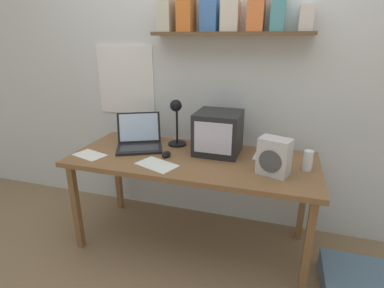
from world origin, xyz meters
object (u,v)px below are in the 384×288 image
laptop (139,139)px  juice_glass (308,162)px  open_notebook (268,158)px  corner_desk (192,165)px  desk_lamp (176,118)px  printed_handout (90,155)px  computer_mouse (166,154)px  loose_paper_near_laptop (157,165)px  floor_cushion (360,286)px  space_heater (274,157)px  crt_monitor (218,133)px

laptop → juice_glass: bearing=-29.2°
laptop → open_notebook: 0.97m
corner_desk → open_notebook: open_notebook is taller
desk_lamp → juice_glass: bearing=-24.9°
printed_handout → computer_mouse: bearing=15.2°
computer_mouse → loose_paper_near_laptop: computer_mouse is taller
floor_cushion → loose_paper_near_laptop: bearing=-179.5°
corner_desk → computer_mouse: bearing=-169.6°
laptop → floor_cushion: size_ratio=0.98×
space_heater → printed_handout: (-1.28, -0.07, -0.11)m
crt_monitor → juice_glass: size_ratio=2.50×
loose_paper_near_laptop → open_notebook: bearing=26.0°
juice_glass → space_heater: (-0.21, -0.12, 0.06)m
corner_desk → laptop: (-0.45, 0.09, 0.12)m
computer_mouse → open_notebook: (0.70, 0.18, -0.01)m
corner_desk → crt_monitor: size_ratio=5.21×
open_notebook → loose_paper_near_laptop: size_ratio=0.67×
open_notebook → corner_desk: bearing=-164.5°
juice_glass → floor_cushion: juice_glass is taller
corner_desk → juice_glass: (0.76, 0.01, 0.12)m
juice_glass → floor_cushion: (0.38, -0.19, -0.71)m
laptop → floor_cushion: laptop is taller
laptop → desk_lamp: (0.27, 0.09, 0.16)m
open_notebook → floor_cushion: (0.63, -0.33, -0.65)m
desk_lamp → laptop: bearing=-175.1°
crt_monitor → laptop: 0.61m
crt_monitor → desk_lamp: bearing=175.6°
desk_lamp → printed_handout: (-0.54, -0.36, -0.22)m
corner_desk → space_heater: (0.56, -0.11, 0.17)m
laptop → computer_mouse: bearing=-49.8°
corner_desk → juice_glass: juice_glass is taller
floor_cushion → open_notebook: bearing=152.4°
printed_handout → open_notebook: bearing=14.6°
juice_glass → desk_lamp: bearing=169.3°
desk_lamp → floor_cushion: 1.63m
open_notebook → loose_paper_near_laptop: same height
desk_lamp → corner_desk: bearing=-59.9°
laptop → crt_monitor: bearing=-19.2°
desk_lamp → computer_mouse: desk_lamp is taller
computer_mouse → desk_lamp: bearing=89.6°
corner_desk → computer_mouse: size_ratio=15.64×
loose_paper_near_laptop → corner_desk: bearing=47.2°
crt_monitor → space_heater: 0.49m
crt_monitor → loose_paper_near_laptop: bearing=-132.6°
space_heater → computer_mouse: (-0.74, 0.08, -0.10)m
corner_desk → floor_cushion: bearing=-9.3°
corner_desk → computer_mouse: 0.20m
corner_desk → loose_paper_near_laptop: 0.28m
computer_mouse → floor_cushion: (1.33, -0.15, -0.67)m
desk_lamp → floor_cushion: desk_lamp is taller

